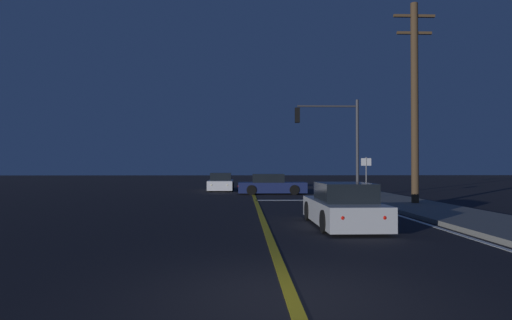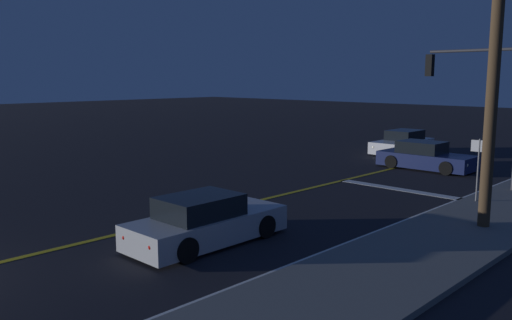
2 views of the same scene
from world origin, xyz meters
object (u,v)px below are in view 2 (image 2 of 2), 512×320
at_px(traffic_signal_near_right, 484,91).
at_px(street_sign_corner, 479,161).
at_px(car_distant_tail_navy, 425,157).
at_px(car_mid_block_white, 403,143).
at_px(utility_pole_right, 495,59).
at_px(car_following_oncoming_silver, 206,222).

bearing_deg(traffic_signal_near_right, street_sign_corner, 110.63).
xyz_separation_m(car_distant_tail_navy, car_mid_block_white, (-3.54, 4.26, -0.00)).
bearing_deg(car_mid_block_white, traffic_signal_near_right, 134.89).
bearing_deg(car_distant_tail_navy, car_mid_block_white, -140.80).
xyz_separation_m(car_mid_block_white, street_sign_corner, (8.26, -9.91, 0.99)).
height_order(car_distant_tail_navy, utility_pole_right, utility_pole_right).
height_order(utility_pole_right, street_sign_corner, utility_pole_right).
height_order(car_mid_block_white, car_following_oncoming_silver, same).
height_order(traffic_signal_near_right, utility_pole_right, utility_pole_right).
relative_size(car_distant_tail_navy, traffic_signal_near_right, 0.77).
bearing_deg(car_mid_block_white, car_distant_tail_navy, 129.24).
relative_size(car_distant_tail_navy, street_sign_corner, 1.95).
relative_size(car_mid_block_white, utility_pole_right, 0.49).
height_order(car_mid_block_white, utility_pole_right, utility_pole_right).
distance_m(traffic_signal_near_right, utility_pole_right, 6.38).
bearing_deg(utility_pole_right, traffic_signal_near_right, 112.94).
relative_size(traffic_signal_near_right, street_sign_corner, 2.52).
distance_m(car_distant_tail_navy, street_sign_corner, 7.43).
relative_size(car_following_oncoming_silver, traffic_signal_near_right, 0.78).
bearing_deg(street_sign_corner, car_following_oncoming_silver, -110.49).
xyz_separation_m(car_distant_tail_navy, traffic_signal_near_right, (3.67, -2.85, 3.32)).
xyz_separation_m(car_distant_tail_navy, utility_pole_right, (6.12, -8.65, 4.32)).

